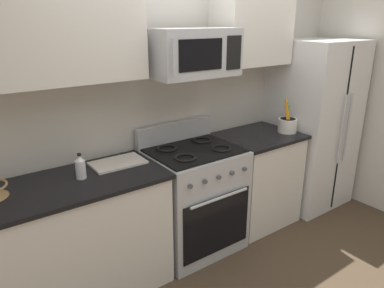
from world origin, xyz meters
TOP-DOWN VIEW (x-y plane):
  - ground_plane at (0.00, 0.00)m, footprint 16.00×16.00m
  - wall_back at (0.00, 1.05)m, footprint 8.00×0.10m
  - counter_left at (-1.02, 0.66)m, footprint 1.25×0.63m
  - range_oven at (-0.00, 0.66)m, footprint 0.76×0.68m
  - counter_right at (0.77, 0.66)m, footprint 0.75×0.63m
  - refrigerator at (1.56, 0.65)m, footprint 0.78×0.75m
  - microwave at (-0.00, 0.69)m, footprint 0.70×0.44m
  - upper_cabinets_left at (-1.02, 0.83)m, footprint 1.24×0.34m
  - upper_cabinets_right at (0.77, 0.83)m, footprint 0.74×0.34m
  - utensil_crock at (1.05, 0.56)m, footprint 0.18×0.18m
  - cutting_board at (-0.63, 0.78)m, footprint 0.40×0.26m
  - bottle_vinegar at (-0.95, 0.68)m, footprint 0.07×0.07m

SIDE VIEW (x-z plane):
  - ground_plane at x=0.00m, z-range 0.00..0.00m
  - counter_left at x=-1.02m, z-range 0.00..0.91m
  - counter_right at x=0.77m, z-range 0.00..0.91m
  - range_oven at x=0.00m, z-range -0.07..1.02m
  - refrigerator at x=1.56m, z-range 0.00..1.76m
  - cutting_board at x=-0.63m, z-range 0.91..0.93m
  - utensil_crock at x=1.05m, z-range 0.82..1.15m
  - bottle_vinegar at x=-0.95m, z-range 0.90..1.08m
  - wall_back at x=0.00m, z-range 0.00..2.60m
  - microwave at x=0.00m, z-range 1.53..1.89m
  - upper_cabinets_left at x=-1.02m, z-range 1.55..2.20m
  - upper_cabinets_right at x=0.77m, z-range 1.55..2.20m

